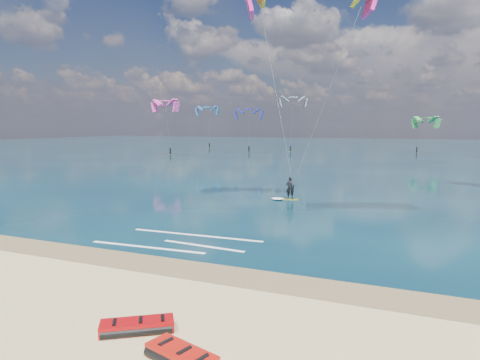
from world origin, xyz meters
name	(u,v)px	position (x,y,z in m)	size (l,w,h in m)	color
ground	(309,175)	(0.00, 40.00, 0.00)	(320.00, 320.00, 0.00)	tan
wet_sand_strip	(124,259)	(0.00, 3.00, 0.00)	(320.00, 2.40, 0.01)	brown
sea	(366,149)	(0.00, 104.00, 0.02)	(320.00, 200.00, 0.04)	#092231
packed_kite_left	(137,331)	(4.82, -2.64, 0.00)	(2.40, 1.09, 0.40)	#AA090B
kitesurfer_main	(299,89)	(4.37, 17.93, 8.85)	(10.25, 9.74, 17.16)	#C9CA17
shoreline_foam	(182,242)	(1.02, 6.61, 0.04)	(8.45, 3.66, 0.01)	white
distant_kites	(301,129)	(-11.00, 78.34, 5.55)	(77.48, 30.40, 12.58)	#2560A1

